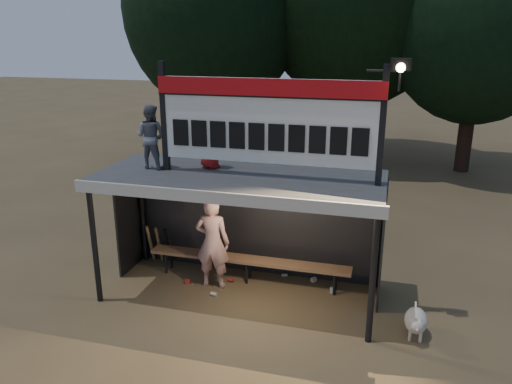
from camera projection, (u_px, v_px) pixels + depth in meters
ground at (240, 294)px, 9.34m from camera, size 80.00×80.00×0.00m
player at (213, 242)px, 9.38m from camera, size 0.67×0.45×1.81m
child_a at (151, 137)px, 8.93m from camera, size 0.58×0.47×1.15m
child_b at (210, 140)px, 8.94m from camera, size 0.60×0.55×1.02m
dugout_shelter at (243, 196)px, 9.01m from camera, size 5.10×2.08×2.32m
scoreboard_assembly at (270, 119)px, 8.18m from camera, size 4.10×0.27×1.99m
bench at (248, 261)px, 9.72m from camera, size 4.00×0.35×0.48m
tree_left at (214, 8)px, 17.86m from camera, size 6.46×6.46×9.27m
tree_right at (481, 16)px, 16.16m from camera, size 6.08×6.08×8.72m
dog at (416, 321)px, 7.95m from camera, size 0.36×0.81×0.49m
bats at (159, 244)px, 10.47m from camera, size 0.49×0.33×0.84m
litter at (261, 283)px, 9.66m from camera, size 2.86×1.18×0.08m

